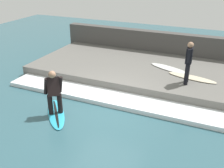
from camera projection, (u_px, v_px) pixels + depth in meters
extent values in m
plane|color=#335B66|center=(106.00, 107.00, 9.24)|extent=(28.00, 28.00, 0.00)
cube|color=#66635E|center=(137.00, 70.00, 11.88)|extent=(4.40, 9.25, 0.45)
cube|color=#474442|center=(152.00, 45.00, 13.71)|extent=(0.50, 9.71, 1.46)
cube|color=white|center=(113.00, 99.00, 9.67)|extent=(1.08, 8.78, 0.16)
ellipsoid|color=#2DADD1|center=(56.00, 114.00, 8.80)|extent=(1.87, 1.67, 0.06)
ellipsoid|color=black|center=(56.00, 113.00, 8.78)|extent=(1.47, 1.25, 0.01)
cylinder|color=black|center=(60.00, 103.00, 8.68)|extent=(0.16, 0.16, 0.67)
cylinder|color=black|center=(50.00, 105.00, 8.60)|extent=(0.16, 0.16, 0.67)
cube|color=black|center=(53.00, 86.00, 8.37)|extent=(0.58, 0.58, 0.66)
sphere|color=#A87A5B|center=(52.00, 75.00, 8.20)|extent=(0.23, 0.23, 0.23)
cylinder|color=black|center=(60.00, 85.00, 8.41)|extent=(0.12, 0.20, 0.55)
cylinder|color=black|center=(46.00, 86.00, 8.30)|extent=(0.12, 0.20, 0.55)
cylinder|color=black|center=(187.00, 72.00, 9.99)|extent=(0.15, 0.15, 0.82)
cylinder|color=black|center=(187.00, 74.00, 9.75)|extent=(0.15, 0.15, 0.82)
cube|color=black|center=(189.00, 55.00, 9.58)|extent=(0.39, 0.25, 0.58)
sphere|color=#A87A5B|center=(191.00, 45.00, 9.41)|extent=(0.22, 0.22, 0.22)
cylinder|color=black|center=(190.00, 53.00, 9.75)|extent=(0.11, 0.11, 0.52)
cylinder|color=black|center=(189.00, 56.00, 9.38)|extent=(0.11, 0.11, 0.52)
ellipsoid|color=beige|center=(192.00, 77.00, 10.45)|extent=(0.84, 2.01, 0.06)
ellipsoid|color=white|center=(169.00, 68.00, 11.35)|extent=(1.14, 1.93, 0.06)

